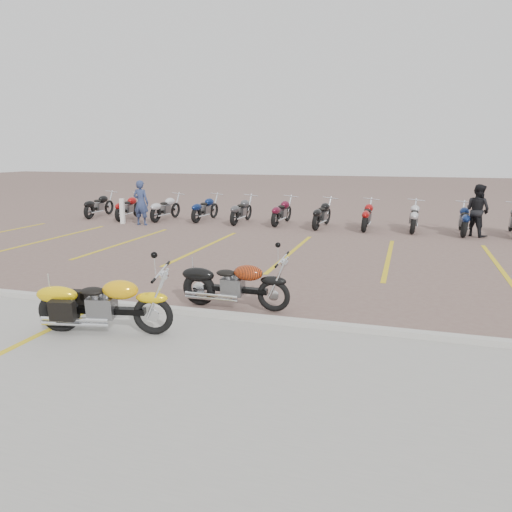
# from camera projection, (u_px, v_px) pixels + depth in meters

# --- Properties ---
(ground) EXTENTS (100.00, 100.00, 0.00)m
(ground) POSITION_uv_depth(u_px,v_px,m) (249.00, 288.00, 10.56)
(ground) COLOR #6F584F
(ground) RESTS_ON ground
(concrete_apron) EXTENTS (60.00, 5.00, 0.01)m
(concrete_apron) POSITION_uv_depth(u_px,v_px,m) (140.00, 379.00, 6.34)
(concrete_apron) COLOR #9E9B93
(concrete_apron) RESTS_ON ground
(curb) EXTENTS (60.00, 0.18, 0.12)m
(curb) POSITION_uv_depth(u_px,v_px,m) (213.00, 314.00, 8.67)
(curb) COLOR #ADAAA3
(curb) RESTS_ON ground
(parking_stripes) EXTENTS (38.00, 5.50, 0.01)m
(parking_stripes) POSITION_uv_depth(u_px,v_px,m) (291.00, 252.00, 14.30)
(parking_stripes) COLOR gold
(parking_stripes) RESTS_ON ground
(yellow_cruiser) EXTENTS (2.18, 0.55, 0.90)m
(yellow_cruiser) POSITION_uv_depth(u_px,v_px,m) (103.00, 306.00, 7.85)
(yellow_cruiser) COLOR black
(yellow_cruiser) RESTS_ON ground
(flame_cruiser) EXTENTS (2.08, 0.31, 0.86)m
(flame_cruiser) POSITION_uv_depth(u_px,v_px,m) (233.00, 286.00, 9.13)
(flame_cruiser) COLOR black
(flame_cruiser) RESTS_ON ground
(person_a) EXTENTS (0.64, 0.43, 1.74)m
(person_a) POSITION_uv_depth(u_px,v_px,m) (141.00, 203.00, 19.40)
(person_a) COLOR navy
(person_a) RESTS_ON ground
(person_b) EXTENTS (1.08, 1.08, 1.77)m
(person_b) POSITION_uv_depth(u_px,v_px,m) (478.00, 210.00, 16.81)
(person_b) COLOR black
(person_b) RESTS_ON ground
(bollard) EXTENTS (0.17, 0.17, 1.00)m
(bollard) POSITION_uv_depth(u_px,v_px,m) (122.00, 211.00, 19.88)
(bollard) COLOR silver
(bollard) RESTS_ON ground
(bg_bike_row) EXTENTS (18.83, 2.01, 1.10)m
(bg_bike_row) POSITION_uv_depth(u_px,v_px,m) (301.00, 212.00, 19.22)
(bg_bike_row) COLOR black
(bg_bike_row) RESTS_ON ground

